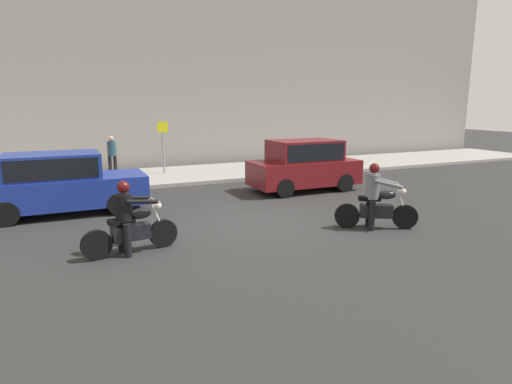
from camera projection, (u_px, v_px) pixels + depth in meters
The scene contains 9 objects.
ground_plane at pixel (260, 223), 11.21m from camera, with size 80.00×80.00×0.00m, color #2A2A2A.
sidewalk_slab at pixel (181, 175), 18.33m from camera, with size 40.00×4.40×0.14m, color #99968E.
building_facade at pixel (156, 11), 19.91m from camera, with size 40.00×1.40×14.48m, color gray.
motorcycle_with_rider_gray at pixel (376, 202), 10.65m from camera, with size 1.84×1.11×1.64m.
motorcycle_with_rider_black_leather at pixel (130, 224), 8.87m from camera, with size 2.01×0.75×1.54m.
parked_sedan_cobalt_blue at pixel (60, 183), 12.01m from camera, with size 4.44×1.82×1.72m.
parked_hatchback_maroon at pixel (304, 165), 15.23m from camera, with size 3.83×1.76×1.80m.
street_sign_post at pixel (163, 142), 18.04m from camera, with size 0.44×0.08×2.20m.
pedestrian_bystander at pixel (112, 154), 16.97m from camera, with size 0.34×0.34×1.67m.
Camera 1 is at (-4.59, -9.79, 3.07)m, focal length 30.29 mm.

